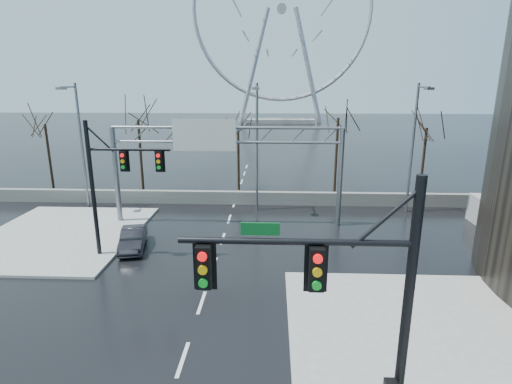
# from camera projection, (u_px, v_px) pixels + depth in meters

# --- Properties ---
(ground) EXTENTS (260.00, 260.00, 0.00)m
(ground) POSITION_uv_depth(u_px,v_px,m) (183.00, 359.00, 14.83)
(ground) COLOR black
(ground) RESTS_ON ground
(sidewalk_right_ext) EXTENTS (12.00, 10.00, 0.15)m
(sidewalk_right_ext) POSITION_uv_depth(u_px,v_px,m) (435.00, 332.00, 16.32)
(sidewalk_right_ext) COLOR gray
(sidewalk_right_ext) RESTS_ON ground
(sidewalk_far) EXTENTS (10.00, 12.00, 0.15)m
(sidewalk_far) POSITION_uv_depth(u_px,v_px,m) (60.00, 235.00, 26.85)
(sidewalk_far) COLOR gray
(sidewalk_far) RESTS_ON ground
(barrier_wall) EXTENTS (52.00, 0.50, 1.10)m
(barrier_wall) POSITION_uv_depth(u_px,v_px,m) (234.00, 198.00, 33.98)
(barrier_wall) COLOR slate
(barrier_wall) RESTS_ON ground
(signal_mast_near) EXTENTS (5.52, 0.41, 8.00)m
(signal_mast_near) POSITION_uv_depth(u_px,v_px,m) (350.00, 303.00, 9.45)
(signal_mast_near) COLOR black
(signal_mast_near) RESTS_ON ground
(signal_mast_far) EXTENTS (4.72, 0.41, 8.00)m
(signal_mast_far) POSITION_uv_depth(u_px,v_px,m) (111.00, 177.00, 22.46)
(signal_mast_far) COLOR black
(signal_mast_far) RESTS_ON ground
(sign_gantry) EXTENTS (16.36, 0.40, 7.60)m
(sign_gantry) POSITION_uv_depth(u_px,v_px,m) (221.00, 154.00, 27.92)
(sign_gantry) COLOR slate
(sign_gantry) RESTS_ON ground
(streetlight_left) EXTENTS (0.50, 2.55, 10.00)m
(streetlight_left) POSITION_uv_depth(u_px,v_px,m) (79.00, 137.00, 31.31)
(streetlight_left) COLOR slate
(streetlight_left) RESTS_ON ground
(streetlight_mid) EXTENTS (0.50, 2.55, 10.00)m
(streetlight_mid) POSITION_uv_depth(u_px,v_px,m) (257.00, 138.00, 30.72)
(streetlight_mid) COLOR slate
(streetlight_mid) RESTS_ON ground
(streetlight_right) EXTENTS (0.50, 2.55, 10.00)m
(streetlight_right) POSITION_uv_depth(u_px,v_px,m) (415.00, 139.00, 30.22)
(streetlight_right) COLOR slate
(streetlight_right) RESTS_ON ground
(tree_far_left) EXTENTS (3.50, 3.50, 7.00)m
(tree_far_left) POSITION_uv_depth(u_px,v_px,m) (46.00, 132.00, 37.28)
(tree_far_left) COLOR black
(tree_far_left) RESTS_ON ground
(tree_left) EXTENTS (3.75, 3.75, 7.50)m
(tree_left) POSITION_uv_depth(u_px,v_px,m) (139.00, 129.00, 36.31)
(tree_left) COLOR black
(tree_left) RESTS_ON ground
(tree_center) EXTENTS (3.25, 3.25, 6.50)m
(tree_center) POSITION_uv_depth(u_px,v_px,m) (238.00, 137.00, 37.11)
(tree_center) COLOR black
(tree_center) RESTS_ON ground
(tree_right) EXTENTS (3.90, 3.90, 7.80)m
(tree_right) POSITION_uv_depth(u_px,v_px,m) (338.00, 127.00, 35.49)
(tree_right) COLOR black
(tree_right) RESTS_ON ground
(tree_far_right) EXTENTS (3.40, 3.40, 6.80)m
(tree_far_right) POSITION_uv_depth(u_px,v_px,m) (426.00, 136.00, 35.85)
(tree_far_right) COLOR black
(tree_far_right) RESTS_ON ground
(ferris_wheel) EXTENTS (45.00, 6.00, 50.91)m
(ferris_wheel) POSITION_uv_depth(u_px,v_px,m) (282.00, 17.00, 99.40)
(ferris_wheel) COLOR gray
(ferris_wheel) RESTS_ON ground
(car) EXTENTS (2.13, 4.09, 1.28)m
(car) POSITION_uv_depth(u_px,v_px,m) (133.00, 239.00, 24.72)
(car) COLOR black
(car) RESTS_ON ground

